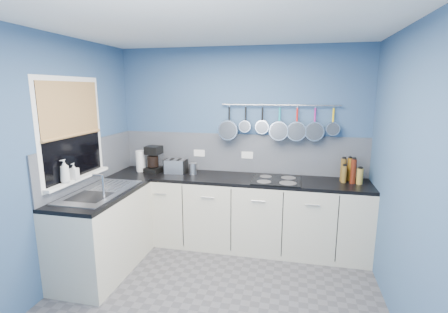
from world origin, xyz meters
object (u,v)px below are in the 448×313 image
at_px(soap_bottle_b, 74,171).
at_px(hob, 276,180).
at_px(soap_bottle_a, 65,171).
at_px(toaster, 176,166).
at_px(coffee_maker, 153,159).
at_px(canister, 193,169).
at_px(paper_towel, 141,161).

bearing_deg(soap_bottle_b, hob, 24.67).
bearing_deg(soap_bottle_a, toaster, 58.03).
xyz_separation_m(coffee_maker, canister, (0.54, 0.00, -0.10)).
bearing_deg(coffee_maker, soap_bottle_a, -102.36).
distance_m(soap_bottle_a, soap_bottle_b, 0.14).
relative_size(soap_bottle_b, hob, 0.30).
relative_size(paper_towel, coffee_maker, 0.80).
bearing_deg(hob, soap_bottle_a, -152.26).
xyz_separation_m(toaster, hob, (1.31, -0.10, -0.08)).
bearing_deg(paper_towel, toaster, 1.43).
bearing_deg(coffee_maker, hob, 5.36).
bearing_deg(canister, soap_bottle_a, -129.98).
bearing_deg(paper_towel, soap_bottle_a, -101.85).
bearing_deg(soap_bottle_b, coffee_maker, 67.09).
bearing_deg(hob, soap_bottle_b, -155.33).
height_order(coffee_maker, toaster, coffee_maker).
relative_size(coffee_maker, hob, 0.60).
relative_size(toaster, canister, 1.90).
height_order(soap_bottle_b, hob, soap_bottle_b).
height_order(soap_bottle_a, hob, soap_bottle_a).
relative_size(toaster, hob, 0.48).
distance_m(paper_towel, hob, 1.80).
height_order(coffee_maker, hob, coffee_maker).
distance_m(soap_bottle_a, paper_towel, 1.18).
bearing_deg(soap_bottle_a, canister, 50.02).
bearing_deg(soap_bottle_b, soap_bottle_a, -90.00).
bearing_deg(paper_towel, canister, -0.13).
bearing_deg(soap_bottle_a, soap_bottle_b, 90.00).
bearing_deg(toaster, canister, -11.22).
distance_m(soap_bottle_b, canister, 1.41).
relative_size(soap_bottle_b, canister, 1.20).
distance_m(toaster, hob, 1.31).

